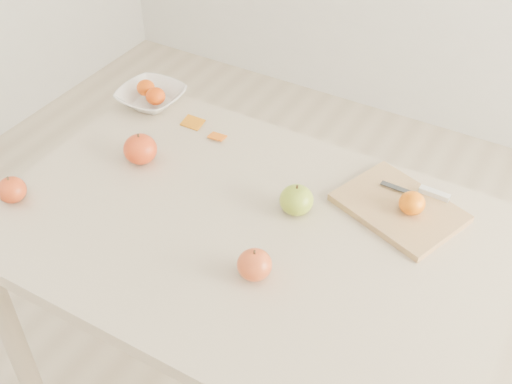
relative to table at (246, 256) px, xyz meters
The scene contains 13 objects.
table is the anchor object (origin of this frame).
cutting_board 0.39m from the table, 38.73° to the left, with size 0.28×0.21×0.02m, color tan.
board_tangerine 0.42m from the table, 34.85° to the left, with size 0.06×0.06×0.05m, color orange.
fruit_bowl 0.61m from the table, 148.46° to the left, with size 0.19×0.19×0.05m, color white.
bowl_tangerine_near 0.64m from the table, 148.88° to the left, with size 0.05×0.05×0.05m, color #D85107.
bowl_tangerine_far 0.59m from the table, 148.17° to the left, with size 0.06×0.06×0.05m, color #D24707.
orange_peel_a 0.46m from the table, 140.38° to the left, with size 0.06×0.04×0.00m, color #C96E0E.
orange_peel_b 0.38m from the table, 133.22° to the left, with size 0.04×0.04×0.00m, color orange.
paring_knife 0.47m from the table, 41.99° to the left, with size 0.17×0.05×0.01m.
apple_green 0.19m from the table, 53.72° to the left, with size 0.08×0.08×0.07m, color olive.
apple_red_a 0.40m from the table, 168.03° to the left, with size 0.09×0.09×0.08m, color #A7130B.
apple_red_d 0.59m from the table, 159.34° to the right, with size 0.07×0.07×0.06m, color #9C1002.
apple_red_e 0.20m from the table, 51.70° to the right, with size 0.08×0.08×0.07m, color maroon.
Camera 1 is at (0.57, -0.93, 1.79)m, focal length 45.00 mm.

